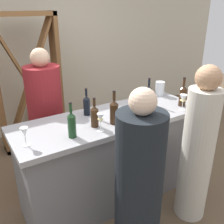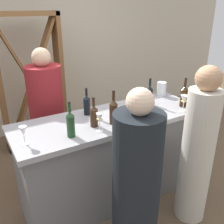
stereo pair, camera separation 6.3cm
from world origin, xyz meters
name	(u,v)px [view 1 (the left image)]	position (x,y,z in m)	size (l,w,h in m)	color
ground_plane	(112,195)	(0.00, 0.00, 0.00)	(12.00, 12.00, 0.00)	brown
back_wall	(40,47)	(0.00, 2.20, 1.40)	(8.00, 0.10, 2.80)	beige
bar_counter	(112,158)	(0.00, 0.00, 0.50)	(1.99, 0.69, 0.99)	slate
wine_rack	(29,84)	(-0.38, 1.65, 0.98)	(0.93, 0.28, 1.96)	brown
wine_bottle_leftmost_olive_green	(72,124)	(-0.51, -0.18, 1.11)	(0.07, 0.07, 0.32)	#193D1E
wine_bottle_second_left_amber_brown	(95,116)	(-0.25, -0.10, 1.10)	(0.07, 0.07, 0.28)	#331E0F
wine_bottle_center_near_black	(87,105)	(-0.19, 0.18, 1.10)	(0.07, 0.07, 0.29)	black
wine_bottle_second_right_amber_brown	(114,111)	(-0.07, -0.15, 1.12)	(0.08, 0.08, 0.33)	#331E0F
wine_bottle_rightmost_near_black	(148,94)	(0.53, 0.08, 1.11)	(0.07, 0.07, 0.30)	black
wine_bottle_far_right_amber_brown	(183,95)	(0.82, -0.16, 1.12)	(0.08, 0.08, 0.32)	#331E0F
wine_glass_near_left	(183,99)	(0.73, -0.25, 1.12)	(0.08, 0.08, 0.17)	white
wine_glass_near_center	(100,119)	(-0.26, -0.22, 1.11)	(0.07, 0.07, 0.17)	white
wine_glass_near_right	(24,133)	(-0.89, -0.11, 1.11)	(0.06, 0.06, 0.16)	white
wine_glass_far_left	(135,98)	(0.33, 0.06, 1.11)	(0.07, 0.07, 0.15)	white
water_pitcher	(160,89)	(0.85, 0.24, 1.08)	(0.11, 0.11, 0.17)	silver
person_left_guest	(138,188)	(-0.21, -0.73, 0.70)	(0.45, 0.45, 1.53)	black
person_center_guest	(197,151)	(0.55, -0.65, 0.75)	(0.33, 0.33, 1.58)	beige
person_right_guest	(47,124)	(-0.46, 0.72, 0.74)	(0.47, 0.47, 1.62)	maroon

